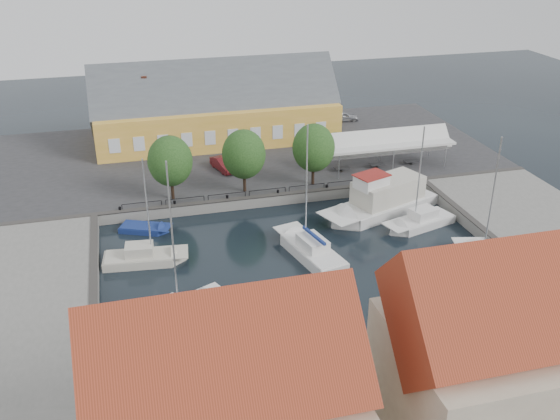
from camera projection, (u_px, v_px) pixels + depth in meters
name	position (u px, v px, depth m)	size (l,w,h in m)	color
ground	(298.00, 257.00, 51.68)	(140.00, 140.00, 0.00)	black
north_quay	(242.00, 156.00, 71.50)	(56.00, 26.00, 1.00)	#2D2D30
west_quay	(12.00, 303.00, 44.66)	(12.00, 24.00, 1.00)	slate
east_quay	(545.00, 231.00, 54.78)	(12.00, 24.00, 1.00)	slate
quay_edge_fittings	(284.00, 220.00, 55.36)	(56.00, 24.72, 0.40)	#383533
warehouse	(211.00, 111.00, 73.87)	(28.56, 14.00, 9.55)	gold
tent_canopy	(387.00, 143.00, 65.93)	(14.00, 4.00, 2.83)	silver
quay_trees	(244.00, 154.00, 59.56)	(18.20, 4.20, 6.30)	black
car_silver	(344.00, 117.00, 81.36)	(1.50, 3.72, 1.27)	#A2A4A9
car_red	(223.00, 164.00, 65.96)	(1.41, 4.05, 1.34)	maroon
center_sailboat	(310.00, 252.00, 51.62)	(4.34, 8.74, 11.73)	silver
trawler	(383.00, 202.00, 58.97)	(12.73, 7.66, 5.00)	silver
east_boat_a	(420.00, 223.00, 56.60)	(7.33, 4.22, 10.17)	silver
east_boat_c	(485.00, 272.00, 48.96)	(4.99, 9.58, 11.71)	silver
west_boat_b	(144.00, 260.00, 50.70)	(7.07, 3.07, 9.60)	#BBB7A8
west_boat_d	(167.00, 321.00, 43.11)	(9.65, 6.49, 12.48)	silver
launch_sw	(140.00, 360.00, 39.67)	(5.33, 2.18, 0.98)	silver
launch_nw	(145.00, 230.00, 55.82)	(4.85, 3.48, 0.88)	navy
townhouses	(478.00, 383.00, 29.34)	(36.30, 8.50, 12.00)	beige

